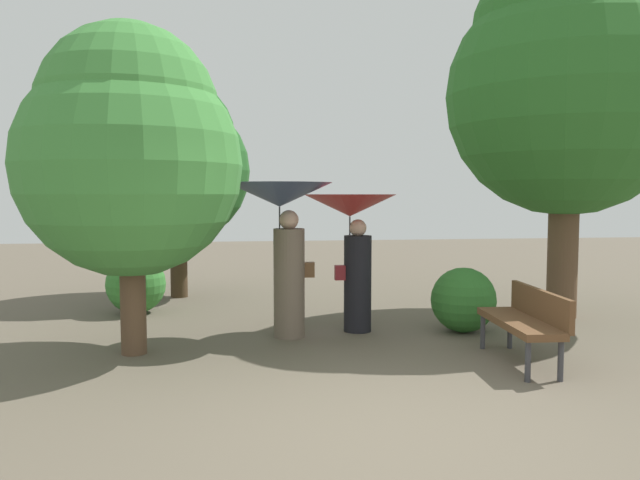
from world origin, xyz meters
The scene contains 9 objects.
ground_plane centered at (0.00, 0.00, 0.00)m, with size 40.00×40.00×0.00m, color brown.
person_left centered at (-0.57, 3.37, 1.55)m, with size 1.38×1.38×2.04m.
person_right centered at (0.40, 3.58, 1.43)m, with size 1.26×1.26×1.88m.
park_bench centered at (2.02, 1.73, 0.51)m, with size 0.59×1.53×0.83m.
tree_near_left centered at (-2.38, 2.77, 2.41)m, with size 2.60×2.60×3.85m.
tree_near_right centered at (3.78, 4.11, 3.64)m, with size 3.59×3.59×5.69m.
tree_mid_left centered at (-2.21, 6.81, 2.51)m, with size 2.62×2.62×3.97m.
bush_path_left centered at (1.90, 3.33, 0.44)m, with size 0.89×0.89×0.89m, color #2D6B28.
bush_path_right centered at (-2.74, 5.32, 0.47)m, with size 0.93×0.93×0.93m, color #387F33.
Camera 1 is at (-1.19, -4.63, 1.89)m, focal length 34.51 mm.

